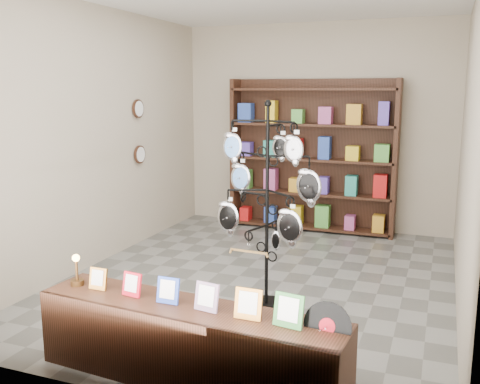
% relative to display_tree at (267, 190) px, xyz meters
% --- Properties ---
extents(ground, '(5.00, 5.00, 0.00)m').
position_rel_display_tree_xyz_m(ground, '(-0.29, 0.69, -1.13)').
color(ground, slate).
rests_on(ground, ground).
extents(room_envelope, '(5.00, 5.00, 5.00)m').
position_rel_display_tree_xyz_m(room_envelope, '(-0.29, 0.69, 0.72)').
color(room_envelope, '#AC9F8B').
rests_on(room_envelope, ground).
extents(display_tree, '(1.00, 0.93, 1.95)m').
position_rel_display_tree_xyz_m(display_tree, '(0.00, 0.00, 0.00)').
color(display_tree, black).
rests_on(display_tree, ground).
extents(front_shelf, '(2.31, 0.64, 0.81)m').
position_rel_display_tree_xyz_m(front_shelf, '(-0.09, -1.48, -0.85)').
color(front_shelf, black).
rests_on(front_shelf, ground).
extents(back_shelving, '(2.42, 0.36, 2.20)m').
position_rel_display_tree_xyz_m(back_shelving, '(-0.29, 2.98, -0.10)').
color(back_shelving, black).
rests_on(back_shelving, ground).
extents(wall_clocks, '(0.03, 0.24, 0.84)m').
position_rel_display_tree_xyz_m(wall_clocks, '(-2.26, 1.49, 0.37)').
color(wall_clocks, black).
rests_on(wall_clocks, ground).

